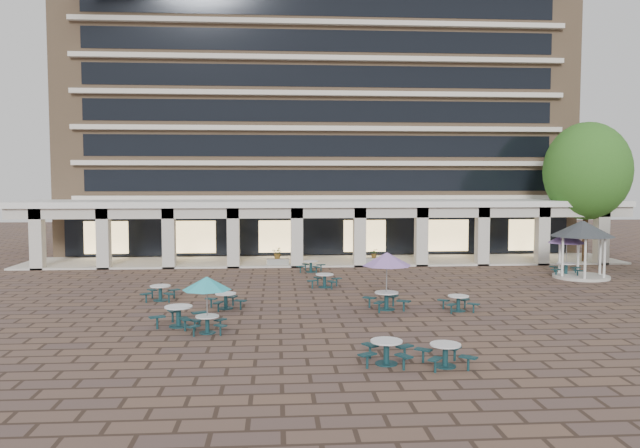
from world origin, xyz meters
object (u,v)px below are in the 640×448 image
at_px(picnic_table_1, 386,350).
at_px(picnic_table_2, 445,353).
at_px(planter_right, 374,259).
at_px(planter_left, 278,258).
at_px(gazebo, 582,235).
at_px(picnic_table_0, 179,314).

xyz_separation_m(picnic_table_1, picnic_table_2, (1.78, -0.39, -0.02)).
xyz_separation_m(picnic_table_1, planter_right, (3.22, 22.89, -0.04)).
xyz_separation_m(planter_left, planter_right, (6.59, -0.00, -0.12)).
xyz_separation_m(picnic_table_1, gazebo, (14.65, 16.48, 2.10)).
bearing_deg(picnic_table_2, planter_left, 96.16).
relative_size(picnic_table_0, picnic_table_2, 1.26).
height_order(picnic_table_2, gazebo, gazebo).
relative_size(picnic_table_1, planter_right, 1.31).
relative_size(gazebo, planter_left, 2.43).
bearing_deg(planter_left, gazebo, -19.59).
bearing_deg(picnic_table_1, picnic_table_2, 0.57).
distance_m(picnic_table_0, planter_left, 17.74).
relative_size(picnic_table_2, gazebo, 0.48).
height_order(picnic_table_1, planter_left, planter_left).
bearing_deg(planter_right, planter_left, 180.00).
xyz_separation_m(picnic_table_2, gazebo, (12.86, 16.87, 2.13)).
xyz_separation_m(gazebo, planter_left, (-18.02, 6.41, -2.02)).
height_order(picnic_table_1, gazebo, gazebo).
height_order(picnic_table_0, planter_left, planter_left).
relative_size(picnic_table_1, planter_left, 1.31).
height_order(picnic_table_0, picnic_table_1, picnic_table_0).
bearing_deg(planter_right, picnic_table_0, -121.43).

